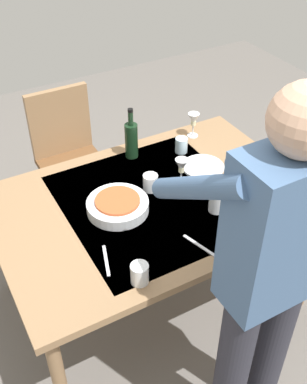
% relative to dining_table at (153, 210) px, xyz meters
% --- Properties ---
extents(ground_plane, '(6.00, 6.00, 0.00)m').
position_rel_dining_table_xyz_m(ground_plane, '(0.00, 0.00, -0.66)').
color(ground_plane, '#66605B').
extents(dining_table, '(1.56, 1.06, 0.73)m').
position_rel_dining_table_xyz_m(dining_table, '(0.00, 0.00, 0.00)').
color(dining_table, '#93704C').
rests_on(dining_table, ground_plane).
extents(chair_near, '(0.40, 0.40, 0.91)m').
position_rel_dining_table_xyz_m(chair_near, '(0.12, -0.91, -0.13)').
color(chair_near, brown).
rests_on(chair_near, ground_plane).
extents(person_server, '(0.42, 0.61, 1.69)m').
position_rel_dining_table_xyz_m(person_server, '(-0.02, 0.79, 0.30)').
color(person_server, '#2D2D38').
rests_on(person_server, ground_plane).
extents(wine_bottle, '(0.07, 0.07, 0.30)m').
position_rel_dining_table_xyz_m(wine_bottle, '(-0.08, -0.40, 0.17)').
color(wine_bottle, black).
rests_on(wine_bottle, dining_table).
extents(wine_glass_left, '(0.07, 0.07, 0.15)m').
position_rel_dining_table_xyz_m(wine_glass_left, '(-0.50, -0.41, 0.17)').
color(wine_glass_left, white).
rests_on(wine_glass_left, dining_table).
extents(wine_glass_right, '(0.07, 0.07, 0.15)m').
position_rel_dining_table_xyz_m(wine_glass_right, '(-0.19, -0.05, 0.17)').
color(wine_glass_right, white).
rests_on(wine_glass_right, dining_table).
extents(water_cup_near_left, '(0.08, 0.08, 0.10)m').
position_rel_dining_table_xyz_m(water_cup_near_left, '(-0.23, 0.22, 0.12)').
color(water_cup_near_left, silver).
rests_on(water_cup_near_left, dining_table).
extents(water_cup_near_right, '(0.08, 0.08, 0.09)m').
position_rel_dining_table_xyz_m(water_cup_near_right, '(-0.03, -0.08, 0.11)').
color(water_cup_near_right, silver).
rests_on(water_cup_near_right, dining_table).
extents(water_cup_far_left, '(0.08, 0.08, 0.09)m').
position_rel_dining_table_xyz_m(water_cup_far_left, '(0.30, 0.43, 0.11)').
color(water_cup_far_left, silver).
rests_on(water_cup_far_left, dining_table).
extents(water_cup_far_right, '(0.07, 0.07, 0.09)m').
position_rel_dining_table_xyz_m(water_cup_far_right, '(-0.35, -0.30, 0.11)').
color(water_cup_far_right, silver).
rests_on(water_cup_far_right, dining_table).
extents(serving_bowl_pasta, '(0.30, 0.30, 0.07)m').
position_rel_dining_table_xyz_m(serving_bowl_pasta, '(0.19, -0.01, 0.10)').
color(serving_bowl_pasta, silver).
rests_on(serving_bowl_pasta, dining_table).
extents(side_bowl_salad, '(0.18, 0.18, 0.07)m').
position_rel_dining_table_xyz_m(side_bowl_salad, '(-0.61, 0.00, 0.10)').
color(side_bowl_salad, silver).
rests_on(side_bowl_salad, dining_table).
extents(dinner_plate_near, '(0.23, 0.23, 0.01)m').
position_rel_dining_table_xyz_m(dinner_plate_near, '(-0.37, -0.11, 0.07)').
color(dinner_plate_near, silver).
rests_on(dinner_plate_near, dining_table).
extents(table_knife, '(0.07, 0.20, 0.00)m').
position_rel_dining_table_xyz_m(table_knife, '(-0.02, 0.39, 0.07)').
color(table_knife, silver).
rests_on(table_knife, dining_table).
extents(table_fork, '(0.07, 0.18, 0.00)m').
position_rel_dining_table_xyz_m(table_fork, '(0.38, 0.26, 0.07)').
color(table_fork, silver).
rests_on(table_fork, dining_table).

